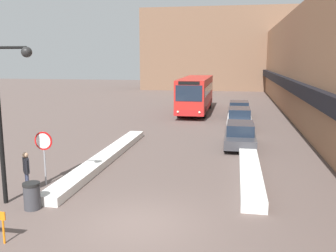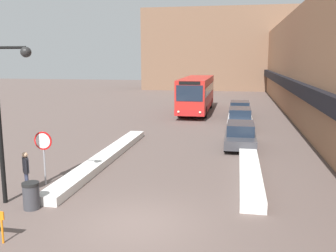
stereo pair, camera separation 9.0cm
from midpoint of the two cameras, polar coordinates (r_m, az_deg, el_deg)
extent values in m
plane|color=brown|center=(12.24, -4.57, -14.65)|extent=(160.00, 160.00, 0.00)
cube|color=#996B4C|center=(35.45, 22.07, 8.65)|extent=(5.00, 60.00, 9.29)
cube|color=black|center=(35.06, 17.47, 6.30)|extent=(0.50, 60.00, 0.90)
cube|color=brown|center=(65.35, 7.86, 11.44)|extent=(26.00, 8.00, 13.37)
cube|color=silver|center=(19.49, -9.62, -4.71)|extent=(0.90, 12.44, 0.35)
cube|color=silver|center=(17.61, 12.19, -6.29)|extent=(0.90, 9.50, 0.42)
cube|color=red|center=(36.36, 4.19, 5.06)|extent=(2.51, 11.05, 2.93)
cube|color=red|center=(36.48, 4.17, 3.17)|extent=(2.53, 11.07, 0.51)
cube|color=#192333|center=(36.32, 4.20, 5.71)|extent=(2.53, 10.17, 0.81)
cube|color=#192333|center=(30.84, 3.10, 4.99)|extent=(2.21, 0.03, 1.32)
cube|color=black|center=(30.78, 3.12, 6.55)|extent=(1.76, 0.03, 0.28)
sphere|color=#F2EAC6|center=(31.13, 1.42, 2.17)|extent=(0.20, 0.20, 0.20)
sphere|color=#F2EAC6|center=(30.91, 4.73, 2.08)|extent=(0.20, 0.20, 0.20)
cylinder|color=black|center=(33.28, 1.59, 2.21)|extent=(0.28, 1.06, 1.06)
cylinder|color=black|center=(33.02, 5.49, 2.11)|extent=(0.28, 1.06, 1.06)
cylinder|color=black|center=(40.01, 3.07, 3.55)|extent=(0.28, 1.06, 1.06)
cylinder|color=black|center=(39.80, 6.32, 3.46)|extent=(0.28, 1.06, 1.06)
cube|color=#38383D|center=(22.55, 10.80, -1.82)|extent=(1.77, 4.53, 0.53)
cube|color=#192333|center=(22.55, 10.85, -0.31)|extent=(1.55, 2.49, 0.64)
cylinder|color=black|center=(21.25, 12.98, -3.20)|extent=(0.20, 0.63, 0.63)
cylinder|color=black|center=(21.23, 8.64, -3.07)|extent=(0.20, 0.63, 0.63)
cylinder|color=black|center=(23.99, 12.68, -1.67)|extent=(0.20, 0.63, 0.63)
cylinder|color=black|center=(23.97, 8.84, -1.55)|extent=(0.20, 0.63, 0.63)
cube|color=silver|center=(28.50, 10.72, 0.72)|extent=(1.77, 4.73, 0.59)
cube|color=#192333|center=(28.52, 10.76, 2.02)|extent=(1.56, 2.60, 0.68)
cylinder|color=black|center=(27.12, 12.42, -0.32)|extent=(0.20, 0.62, 0.62)
cylinder|color=black|center=(27.10, 9.02, -0.21)|extent=(0.20, 0.62, 0.62)
cylinder|color=black|center=(30.00, 12.23, 0.68)|extent=(0.20, 0.62, 0.62)
cylinder|color=black|center=(29.99, 9.15, 0.78)|extent=(0.20, 0.62, 0.62)
cube|color=#38383D|center=(34.00, 10.67, 2.21)|extent=(1.86, 4.23, 0.51)
cube|color=#192333|center=(34.04, 10.70, 3.19)|extent=(1.64, 2.33, 0.64)
cylinder|color=black|center=(32.75, 12.16, 1.52)|extent=(0.20, 0.68, 0.68)
cylinder|color=black|center=(32.73, 9.18, 1.62)|extent=(0.20, 0.68, 0.68)
cylinder|color=black|center=(35.35, 12.03, 2.15)|extent=(0.20, 0.68, 0.68)
cylinder|color=black|center=(35.33, 9.27, 2.24)|extent=(0.20, 0.68, 0.68)
cylinder|color=gray|center=(16.16, -18.43, -4.73)|extent=(0.07, 0.07, 2.25)
cylinder|color=red|center=(15.97, -18.62, -2.16)|extent=(0.76, 0.03, 0.76)
cylinder|color=white|center=(15.96, -18.64, -2.17)|extent=(0.62, 0.01, 0.62)
cylinder|color=black|center=(14.33, -24.41, 0.01)|extent=(0.16, 0.16, 5.66)
cylinder|color=black|center=(13.81, -23.14, 10.94)|extent=(1.20, 0.10, 0.10)
sphere|color=black|center=(13.49, -20.93, 10.48)|extent=(0.36, 0.36, 0.36)
cylinder|color=#333851|center=(15.89, -20.88, -7.87)|extent=(0.12, 0.12, 0.79)
cylinder|color=#333851|center=(15.62, -20.76, -8.17)|extent=(0.12, 0.12, 0.79)
cube|color=black|center=(15.56, -20.98, -5.60)|extent=(0.42, 0.46, 0.59)
sphere|color=tan|center=(15.46, -21.08, -4.15)|extent=(0.22, 0.22, 0.22)
cylinder|color=black|center=(15.77, -21.06, -5.50)|extent=(0.09, 0.09, 0.56)
cylinder|color=black|center=(15.36, -20.88, -5.90)|extent=(0.09, 0.09, 0.56)
cylinder|color=#38383D|center=(13.98, -20.18, -10.16)|extent=(0.56, 0.56, 0.85)
cylinder|color=black|center=(13.82, -20.31, -8.31)|extent=(0.59, 0.59, 0.10)
cylinder|color=orange|center=(11.87, -23.96, -14.52)|extent=(0.06, 0.06, 0.70)
cube|color=orange|center=(11.70, -24.24, -12.39)|extent=(0.22, 0.04, 0.24)
camera|label=1|loc=(0.04, -90.13, -0.02)|focal=40.00mm
camera|label=2|loc=(0.04, 89.87, 0.02)|focal=40.00mm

